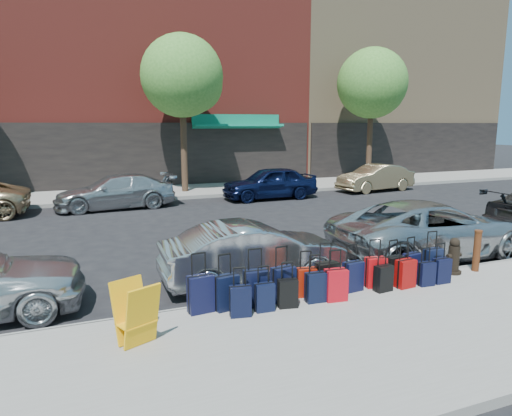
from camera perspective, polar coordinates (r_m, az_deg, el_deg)
name	(u,v)px	position (r m, az deg, el deg)	size (l,w,h in m)	color
ground	(243,242)	(13.20, -1.65, -4.22)	(120.00, 120.00, 0.00)	black
sidewalk_near	(384,334)	(7.75, 15.66, -14.95)	(60.00, 4.00, 0.15)	gray
sidewalk_far	(173,192)	(22.67, -10.35, 2.02)	(60.00, 4.00, 0.15)	gray
curb_near	(320,291)	(9.29, 8.02, -10.27)	(60.00, 0.08, 0.15)	gray
curb_far	(182,198)	(20.71, -9.24, 1.26)	(60.00, 0.08, 0.15)	gray
building_center	(141,13)	(31.02, -14.18, 22.54)	(17.00, 12.85, 20.00)	maroon
building_right	(362,46)	(36.68, 13.09, 19.08)	(15.00, 12.12, 18.00)	#947C5B
tree_center	(185,78)	(22.17, -8.87, 15.71)	(3.80, 3.80, 7.27)	black
tree_right	(374,85)	(26.59, 14.56, 14.62)	(3.80, 3.80, 7.27)	black
suitcase_front_0	(201,294)	(8.02, -6.93, -10.59)	(0.46, 0.28, 1.05)	black
suitcase_front_1	(227,292)	(8.09, -3.70, -10.47)	(0.44, 0.29, 0.99)	black
suitcase_front_2	(256,288)	(8.23, 0.02, -9.96)	(0.45, 0.27, 1.04)	black
suitcase_front_3	(283,284)	(8.46, 3.43, -9.44)	(0.45, 0.29, 1.02)	black
suitcase_front_4	(306,282)	(8.72, 6.30, -9.19)	(0.39, 0.26, 0.87)	maroon
suitcase_front_5	(327,278)	(8.85, 8.82, -8.69)	(0.42, 0.23, 1.00)	black
suitcase_front_6	(353,276)	(9.13, 12.03, -8.34)	(0.40, 0.25, 0.93)	black
suitcase_front_7	(375,272)	(9.43, 14.70, -7.76)	(0.43, 0.28, 0.96)	#B20B0F
suitcase_front_8	(394,270)	(9.76, 16.89, -7.37)	(0.39, 0.24, 0.90)	black
suitcase_front_9	(412,266)	(10.08, 18.90, -6.92)	(0.40, 0.26, 0.91)	black
suitcase_front_10	(433,263)	(10.38, 21.21, -6.41)	(0.42, 0.24, 0.99)	black
suitcase_back_1	(240,301)	(7.83, -1.97, -11.55)	(0.39, 0.27, 0.85)	black
suitcase_back_2	(264,297)	(8.03, 1.05, -11.07)	(0.34, 0.21, 0.80)	black
suitcase_back_3	(288,293)	(8.21, 3.98, -10.58)	(0.37, 0.26, 0.82)	black
suitcase_back_4	(316,287)	(8.48, 7.46, -9.79)	(0.38, 0.24, 0.88)	black
suitcase_back_5	(336,285)	(8.59, 9.95, -9.44)	(0.42, 0.27, 0.95)	#B10B16
suitcase_back_7	(383,278)	(9.26, 15.63, -8.44)	(0.37, 0.24, 0.83)	black
suitcase_back_8	(405,273)	(9.58, 18.18, -7.78)	(0.40, 0.26, 0.91)	maroon
suitcase_back_9	(426,274)	(9.83, 20.51, -7.70)	(0.34, 0.21, 0.78)	black
suitcase_back_10	(441,271)	(10.10, 22.16, -7.26)	(0.35, 0.21, 0.83)	black
fire_hydrant	(454,257)	(10.80, 23.48, -5.63)	(0.40, 0.36, 0.79)	black
bollard	(477,250)	(11.14, 25.89, -4.75)	(0.17, 0.17, 0.92)	#38190C
display_rack	(136,314)	(7.07, -14.77, -12.68)	(0.71, 0.74, 0.94)	#FBAE0D
car_near_1	(254,253)	(9.70, -0.20, -5.68)	(1.38, 3.95, 1.30)	#AFB2B6
car_near_2	(430,229)	(12.40, 20.93, -2.46)	(2.39, 5.19, 1.44)	#B6B9BE
car_far_1	(115,192)	(19.05, -17.17, 1.96)	(1.90, 4.66, 1.35)	#B9BBC0
car_far_2	(270,183)	(20.55, 1.72, 3.16)	(1.72, 4.27, 1.46)	#0C1438
car_far_3	(375,178)	(23.73, 14.70, 3.67)	(1.42, 4.07, 1.34)	tan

